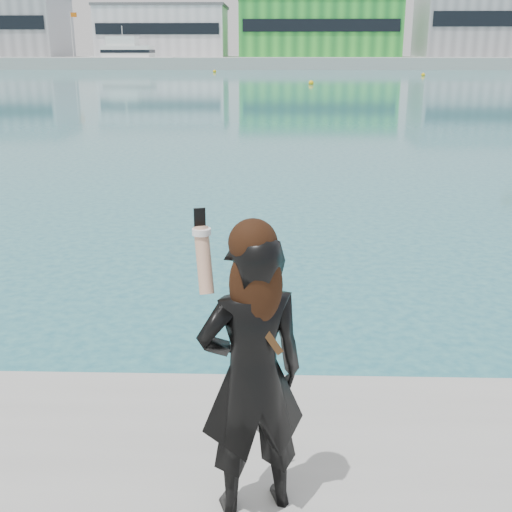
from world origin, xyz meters
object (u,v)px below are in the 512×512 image
Objects in this scene: buoy_near at (423,76)px; motor_yacht at (131,57)px; buoy_far at (215,72)px; woman at (252,368)px; buoy_extra at (311,85)px.

motor_yacht is at bearing 146.13° from buoy_near.
buoy_far is 0.30× the size of woman.
motor_yacht reaches higher than buoy_far.
motor_yacht reaches higher than buoy_extra.
buoy_far is 98.02m from woman.
buoy_far is at bearing 109.73° from buoy_extra.
buoy_near is 31.43m from buoy_far.
buoy_extra is 62.24m from woman.
buoy_extra is (12.72, -35.47, 0.00)m from buoy_far.
woman is at bearing -93.33° from buoy_extra.
buoy_extra is (-15.76, -22.18, 0.00)m from buoy_near.
buoy_extra is 0.30× the size of woman.
buoy_near and buoy_far have the same top height.
motor_yacht is 31.78× the size of buoy_extra.
buoy_extra is at bearing -125.39° from buoy_near.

